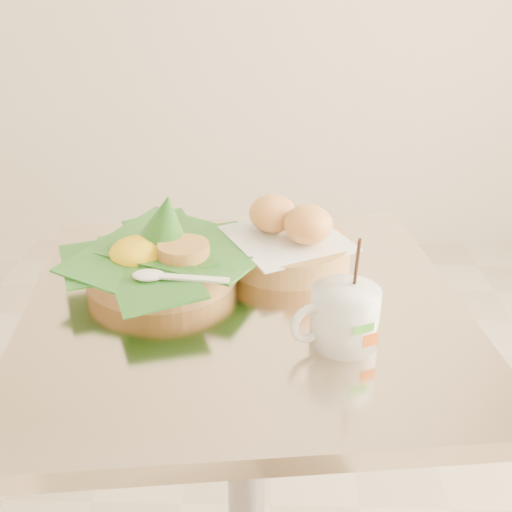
{
  "coord_description": "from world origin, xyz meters",
  "views": [
    {
      "loc": [
        0.22,
        -0.95,
        1.27
      ],
      "look_at": [
        0.2,
        -0.02,
        0.82
      ],
      "focal_mm": 45.0,
      "sensor_mm": 36.0,
      "label": 1
    }
  ],
  "objects_px": {
    "rice_basket": "(161,254)",
    "bread_basket": "(288,241)",
    "cafe_table": "(245,411)",
    "coffee_mug": "(343,315)"
  },
  "relations": [
    {
      "from": "rice_basket",
      "to": "bread_basket",
      "type": "distance_m",
      "value": 0.23
    },
    {
      "from": "cafe_table",
      "to": "rice_basket",
      "type": "bearing_deg",
      "value": 149.59
    },
    {
      "from": "cafe_table",
      "to": "rice_basket",
      "type": "distance_m",
      "value": 0.31
    },
    {
      "from": "cafe_table",
      "to": "coffee_mug",
      "type": "height_order",
      "value": "coffee_mug"
    },
    {
      "from": "bread_basket",
      "to": "coffee_mug",
      "type": "xyz_separation_m",
      "value": [
        0.07,
        -0.26,
        0.0
      ]
    },
    {
      "from": "cafe_table",
      "to": "coffee_mug",
      "type": "bearing_deg",
      "value": -37.08
    },
    {
      "from": "rice_basket",
      "to": "bread_basket",
      "type": "xyz_separation_m",
      "value": [
        0.22,
        0.06,
        -0.0
      ]
    },
    {
      "from": "bread_basket",
      "to": "coffee_mug",
      "type": "distance_m",
      "value": 0.27
    },
    {
      "from": "cafe_table",
      "to": "coffee_mug",
      "type": "xyz_separation_m",
      "value": [
        0.15,
        -0.11,
        0.27
      ]
    },
    {
      "from": "cafe_table",
      "to": "bread_basket",
      "type": "relative_size",
      "value": 3.0
    }
  ]
}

